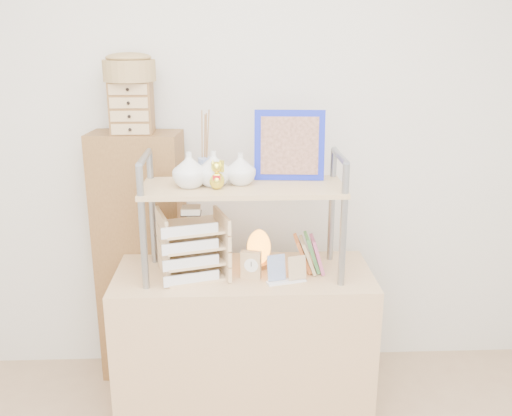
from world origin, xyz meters
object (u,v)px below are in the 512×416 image
(cabinet, at_px, (142,259))
(salt_lamp, at_px, (259,248))
(letter_tray, at_px, (192,248))
(desk, at_px, (244,343))

(cabinet, xyz_separation_m, salt_lamp, (0.61, -0.30, 0.17))
(cabinet, xyz_separation_m, letter_tray, (0.30, -0.39, 0.21))
(desk, relative_size, letter_tray, 3.62)
(letter_tray, xyz_separation_m, salt_lamp, (0.31, 0.09, -0.04))
(desk, xyz_separation_m, letter_tray, (-0.23, -0.02, 0.51))
(desk, bearing_deg, salt_lamp, 43.21)
(cabinet, distance_m, letter_tray, 0.53)
(letter_tray, relative_size, salt_lamp, 1.79)
(desk, height_order, cabinet, cabinet)
(desk, xyz_separation_m, salt_lamp, (0.07, 0.07, 0.47))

